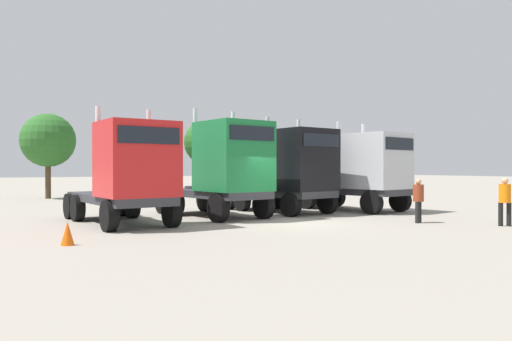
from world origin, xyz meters
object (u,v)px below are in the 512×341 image
semi_truck_red (130,173)px  traffic_cone_near (67,233)px  visitor_with_camera (418,197)px  visitor_in_hivis (505,198)px  semi_truck_green (227,168)px  semi_truck_silver (365,171)px  semi_truck_black (294,170)px

semi_truck_red → traffic_cone_near: bearing=-41.6°
visitor_with_camera → visitor_in_hivis: bearing=11.7°
semi_truck_red → semi_truck_green: 4.27m
semi_truck_red → visitor_in_hivis: 13.35m
semi_truck_silver → semi_truck_black: bearing=-111.6°
semi_truck_silver → traffic_cone_near: 14.72m
semi_truck_silver → visitor_with_camera: bearing=-29.8°
semi_truck_black → semi_truck_silver: bearing=71.0°
semi_truck_red → semi_truck_silver: size_ratio=0.96×
semi_truck_green → semi_truck_black: (3.63, 0.35, -0.11)m
semi_truck_silver → visitor_with_camera: semi_truck_silver is taller
semi_truck_red → semi_truck_silver: bearing=88.0°
traffic_cone_near → semi_truck_red: bearing=51.5°
semi_truck_black → visitor_in_hivis: 8.69m
visitor_with_camera → semi_truck_silver: bearing=133.2°
semi_truck_red → traffic_cone_near: (-2.75, -3.45, -1.56)m
semi_truck_green → semi_truck_black: bearing=88.9°
semi_truck_black → visitor_with_camera: semi_truck_black is taller
visitor_with_camera → traffic_cone_near: bearing=-121.2°
traffic_cone_near → semi_truck_black: bearing=22.8°
semi_truck_red → visitor_with_camera: semi_truck_red is taller
visitor_in_hivis → semi_truck_green: bearing=82.1°
visitor_in_hivis → visitor_with_camera: visitor_in_hivis is taller
semi_truck_green → semi_truck_silver: semi_truck_green is taller
semi_truck_green → visitor_with_camera: 7.59m
visitor_in_hivis → semi_truck_silver: bearing=38.3°
semi_truck_red → semi_truck_black: bearing=94.2°
semi_truck_red → traffic_cone_near: semi_truck_red is taller
semi_truck_red → traffic_cone_near: size_ratio=9.86×
semi_truck_black → traffic_cone_near: bearing=-73.7°
semi_truck_silver → semi_truck_red: bearing=-98.1°
traffic_cone_near → visitor_in_hivis: bearing=-13.6°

